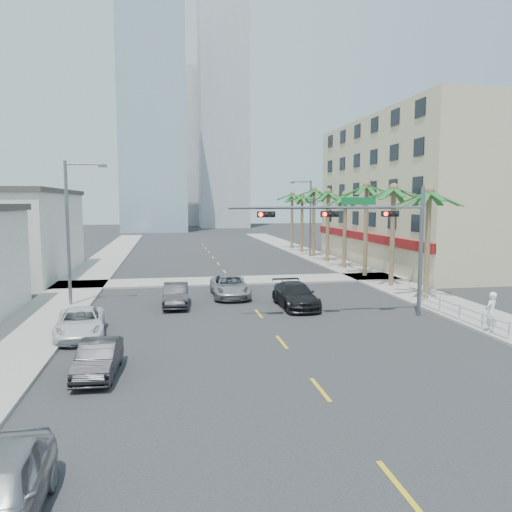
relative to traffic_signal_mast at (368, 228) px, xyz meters
The scene contains 26 objects.
ground 11.06m from the traffic_signal_mast, 126.03° to the right, with size 260.00×260.00×0.00m, color #262628.
sidewalk_right 14.44m from the traffic_signal_mast, 62.71° to the left, with size 4.00×120.00×0.15m, color gray.
sidewalk_left 22.05m from the traffic_signal_mast, 145.89° to the left, with size 4.00×120.00×0.15m, color gray.
sidewalk_cross 15.99m from the traffic_signal_mast, 112.38° to the left, with size 80.00×4.00×0.15m, color gray.
building_right 27.47m from the traffic_signal_mast, 53.68° to the left, with size 15.25×28.00×15.00m.
tower_far_left 90.14m from the traffic_signal_mast, 99.00° to the left, with size 14.00×14.00×48.00m, color #99B2C6.
tower_far_right 105.10m from the traffic_signal_mast, 88.20° to the left, with size 12.00×12.00×60.00m, color #ADADB2.
tower_far_center 118.45m from the traffic_signal_mast, 94.29° to the left, with size 16.00×16.00×42.00m, color #ADADB2.
traffic_signal_mast is the anchor object (origin of this frame).
palm_tree_0 7.37m from the traffic_signal_mast, 34.84° to the left, with size 4.80×4.80×7.80m.
palm_tree_1 11.18m from the traffic_signal_mast, 57.84° to the left, with size 4.80×4.80×8.16m.
palm_tree_2 15.81m from the traffic_signal_mast, 68.07° to the left, with size 4.80×4.80×8.52m.
palm_tree_3 20.59m from the traffic_signal_mast, 73.51° to the left, with size 4.80×4.80×7.80m.
palm_tree_4 25.63m from the traffic_signal_mast, 76.83° to the left, with size 4.80×4.80×8.16m.
palm_tree_5 30.72m from the traffic_signal_mast, 79.05° to the left, with size 4.80×4.80×8.52m.
palm_tree_6 35.78m from the traffic_signal_mast, 80.63° to the left, with size 4.80×4.80×7.80m.
palm_tree_7 40.93m from the traffic_signal_mast, 81.82° to the left, with size 4.80×4.80×8.16m.
streetlight_left 17.84m from the traffic_signal_mast, 160.18° to the left, with size 2.55×0.25×9.00m.
streetlight_right 30.50m from the traffic_signal_mast, 80.16° to the left, with size 2.55×0.25×9.00m.
guardrail 6.59m from the traffic_signal_mast, 23.39° to the right, with size 0.08×8.08×1.00m.
car_parked_mid 15.95m from the traffic_signal_mast, 152.39° to the right, with size 1.38×3.95×1.30m, color black.
car_parked_far 15.86m from the traffic_signal_mast, behind, with size 2.23×4.85×1.35m, color silver.
car_lane_left 12.45m from the traffic_signal_mast, 154.28° to the left, with size 1.51×4.33×1.43m, color black.
car_lane_center 11.03m from the traffic_signal_mast, 132.07° to the left, with size 2.44×5.29×1.47m, color #ABABB0.
car_lane_right 6.41m from the traffic_signal_mast, 132.72° to the left, with size 2.11×5.19×1.51m, color black.
pedestrian 7.52m from the traffic_signal_mast, 45.40° to the right, with size 0.73×0.48×2.01m, color white.
Camera 1 is at (-5.11, -18.11, 6.52)m, focal length 35.00 mm.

